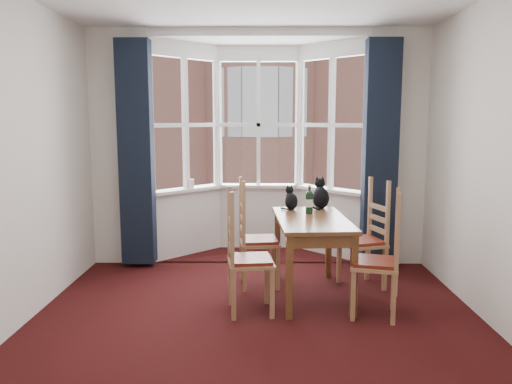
{
  "coord_description": "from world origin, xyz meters",
  "views": [
    {
      "loc": [
        0.04,
        -3.73,
        1.75
      ],
      "look_at": [
        -0.01,
        1.05,
        1.05
      ],
      "focal_mm": 35.0,
      "sensor_mm": 36.0,
      "label": 1
    }
  ],
  "objects_px": {
    "cat_left": "(291,200)",
    "wine_bottle": "(309,201)",
    "chair_left_near": "(241,262)",
    "chair_left_far": "(251,242)",
    "candle_tall": "(192,184)",
    "chair_right_far": "(370,242)",
    "chair_right_near": "(385,265)",
    "cat_right": "(321,196)",
    "dining_table": "(312,229)"
  },
  "relations": [
    {
      "from": "cat_left",
      "to": "wine_bottle",
      "type": "distance_m",
      "value": 0.3
    },
    {
      "from": "chair_left_near",
      "to": "chair_left_far",
      "type": "height_order",
      "value": "same"
    },
    {
      "from": "chair_left_near",
      "to": "wine_bottle",
      "type": "bearing_deg",
      "value": 44.55
    },
    {
      "from": "cat_left",
      "to": "candle_tall",
      "type": "height_order",
      "value": "cat_left"
    },
    {
      "from": "cat_left",
      "to": "candle_tall",
      "type": "xyz_separation_m",
      "value": [
        -1.21,
        1.06,
        0.04
      ]
    },
    {
      "from": "chair_left_far",
      "to": "chair_right_far",
      "type": "height_order",
      "value": "same"
    },
    {
      "from": "chair_left_far",
      "to": "chair_right_near",
      "type": "height_order",
      "value": "same"
    },
    {
      "from": "cat_left",
      "to": "chair_left_near",
      "type": "bearing_deg",
      "value": -118.93
    },
    {
      "from": "cat_right",
      "to": "dining_table",
      "type": "bearing_deg",
      "value": -104.93
    },
    {
      "from": "dining_table",
      "to": "chair_left_near",
      "type": "height_order",
      "value": "chair_left_near"
    },
    {
      "from": "chair_left_near",
      "to": "chair_right_near",
      "type": "relative_size",
      "value": 1.0
    },
    {
      "from": "cat_right",
      "to": "chair_left_near",
      "type": "bearing_deg",
      "value": -129.82
    },
    {
      "from": "chair_right_near",
      "to": "candle_tall",
      "type": "relative_size",
      "value": 7.74
    },
    {
      "from": "cat_left",
      "to": "cat_right",
      "type": "height_order",
      "value": "cat_right"
    },
    {
      "from": "wine_bottle",
      "to": "cat_right",
      "type": "bearing_deg",
      "value": 64.97
    },
    {
      "from": "chair_left_near",
      "to": "cat_right",
      "type": "distance_m",
      "value": 1.37
    },
    {
      "from": "cat_right",
      "to": "wine_bottle",
      "type": "distance_m",
      "value": 0.36
    },
    {
      "from": "chair_right_far",
      "to": "wine_bottle",
      "type": "relative_size",
      "value": 3.12
    },
    {
      "from": "wine_bottle",
      "to": "candle_tall",
      "type": "height_order",
      "value": "wine_bottle"
    },
    {
      "from": "wine_bottle",
      "to": "candle_tall",
      "type": "distance_m",
      "value": 1.91
    },
    {
      "from": "chair_right_near",
      "to": "cat_left",
      "type": "height_order",
      "value": "cat_left"
    },
    {
      "from": "cat_left",
      "to": "cat_right",
      "type": "relative_size",
      "value": 0.77
    },
    {
      "from": "chair_left_far",
      "to": "cat_left",
      "type": "relative_size",
      "value": 3.45
    },
    {
      "from": "dining_table",
      "to": "chair_left_near",
      "type": "bearing_deg",
      "value": -147.05
    },
    {
      "from": "chair_left_far",
      "to": "chair_right_near",
      "type": "distance_m",
      "value": 1.46
    },
    {
      "from": "candle_tall",
      "to": "dining_table",
      "type": "bearing_deg",
      "value": -47.74
    },
    {
      "from": "chair_left_far",
      "to": "chair_right_near",
      "type": "bearing_deg",
      "value": -34.06
    },
    {
      "from": "dining_table",
      "to": "chair_left_near",
      "type": "xyz_separation_m",
      "value": [
        -0.68,
        -0.44,
        -0.2
      ]
    },
    {
      "from": "dining_table",
      "to": "candle_tall",
      "type": "bearing_deg",
      "value": 132.26
    },
    {
      "from": "cat_left",
      "to": "cat_right",
      "type": "distance_m",
      "value": 0.34
    },
    {
      "from": "dining_table",
      "to": "candle_tall",
      "type": "height_order",
      "value": "candle_tall"
    },
    {
      "from": "chair_right_near",
      "to": "chair_right_far",
      "type": "xyz_separation_m",
      "value": [
        0.04,
        0.83,
        0.0
      ]
    },
    {
      "from": "chair_left_near",
      "to": "chair_right_near",
      "type": "distance_m",
      "value": 1.29
    },
    {
      "from": "chair_right_far",
      "to": "cat_right",
      "type": "relative_size",
      "value": 2.64
    },
    {
      "from": "chair_left_near",
      "to": "cat_right",
      "type": "height_order",
      "value": "cat_right"
    },
    {
      "from": "chair_left_far",
      "to": "cat_right",
      "type": "relative_size",
      "value": 2.64
    },
    {
      "from": "chair_right_near",
      "to": "candle_tall",
      "type": "distance_m",
      "value": 2.9
    },
    {
      "from": "chair_right_near",
      "to": "wine_bottle",
      "type": "distance_m",
      "value": 1.06
    },
    {
      "from": "chair_left_near",
      "to": "chair_left_far",
      "type": "bearing_deg",
      "value": 84.26
    },
    {
      "from": "chair_left_far",
      "to": "chair_right_far",
      "type": "bearing_deg",
      "value": 0.31
    },
    {
      "from": "dining_table",
      "to": "chair_right_far",
      "type": "height_order",
      "value": "chair_right_far"
    },
    {
      "from": "chair_left_near",
      "to": "cat_right",
      "type": "relative_size",
      "value": 2.64
    },
    {
      "from": "chair_left_near",
      "to": "chair_right_far",
      "type": "height_order",
      "value": "same"
    },
    {
      "from": "cat_right",
      "to": "chair_right_far",
      "type": "bearing_deg",
      "value": -26.38
    },
    {
      "from": "chair_left_near",
      "to": "chair_right_far",
      "type": "xyz_separation_m",
      "value": [
        1.33,
        0.75,
        0.0
      ]
    },
    {
      "from": "dining_table",
      "to": "wine_bottle",
      "type": "relative_size",
      "value": 4.38
    },
    {
      "from": "candle_tall",
      "to": "chair_left_far",
      "type": "bearing_deg",
      "value": -57.5
    },
    {
      "from": "chair_right_near",
      "to": "cat_left",
      "type": "bearing_deg",
      "value": 128.37
    },
    {
      "from": "dining_table",
      "to": "chair_right_near",
      "type": "height_order",
      "value": "chair_right_near"
    },
    {
      "from": "dining_table",
      "to": "chair_left_far",
      "type": "bearing_deg",
      "value": 153.72
    }
  ]
}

